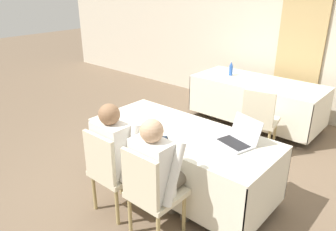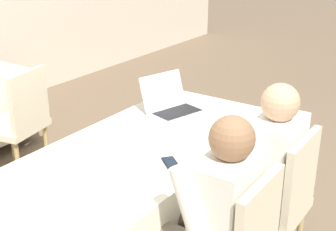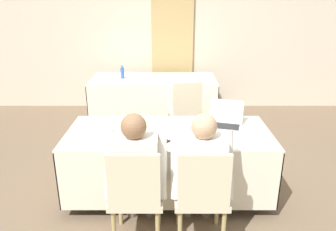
# 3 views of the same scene
# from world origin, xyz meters

# --- Properties ---
(ground_plane) EXTENTS (24.00, 24.00, 0.00)m
(ground_plane) POSITION_xyz_m (0.00, 0.00, 0.00)
(ground_plane) COLOR brown
(wall_back) EXTENTS (12.00, 0.06, 2.70)m
(wall_back) POSITION_xyz_m (0.00, 3.01, 1.35)
(wall_back) COLOR beige
(wall_back) RESTS_ON ground_plane
(curtain_panel) EXTENTS (0.74, 0.04, 2.65)m
(curtain_panel) POSITION_xyz_m (0.07, 2.95, 1.33)
(curtain_panel) COLOR tan
(curtain_panel) RESTS_ON ground_plane
(conference_table_near) EXTENTS (2.03, 0.89, 0.72)m
(conference_table_near) POSITION_xyz_m (0.00, 0.00, 0.56)
(conference_table_near) COLOR silver
(conference_table_near) RESTS_ON ground_plane
(conference_table_far) EXTENTS (2.03, 0.89, 0.72)m
(conference_table_far) POSITION_xyz_m (-0.25, 2.23, 0.56)
(conference_table_far) COLOR silver
(conference_table_far) RESTS_ON ground_plane
(laptop) EXTENTS (0.43, 0.41, 0.25)m
(laptop) POSITION_xyz_m (0.58, 0.14, 0.77)
(laptop) COLOR #B7B7BC
(laptop) RESTS_ON conference_table_near
(cell_phone) EXTENTS (0.15, 0.16, 0.01)m
(cell_phone) POSITION_xyz_m (-0.05, -0.27, 0.73)
(cell_phone) COLOR black
(cell_phone) RESTS_ON conference_table_near
(paper_beside_laptop) EXTENTS (0.31, 0.36, 0.00)m
(paper_beside_laptop) POSITION_xyz_m (-0.41, -0.13, 0.72)
(paper_beside_laptop) COLOR white
(paper_beside_laptop) RESTS_ON conference_table_near
(paper_centre_table) EXTENTS (0.31, 0.35, 0.00)m
(paper_centre_table) POSITION_xyz_m (0.14, 0.20, 0.72)
(paper_centre_table) COLOR white
(paper_centre_table) RESTS_ON conference_table_near
(paper_left_edge) EXTENTS (0.23, 0.31, 0.00)m
(paper_left_edge) POSITION_xyz_m (0.48, 0.03, 0.72)
(paper_left_edge) COLOR white
(paper_left_edge) RESTS_ON conference_table_near
(water_bottle) EXTENTS (0.06, 0.06, 0.24)m
(water_bottle) POSITION_xyz_m (-0.75, 2.24, 0.83)
(water_bottle) COLOR #2D5BB7
(water_bottle) RESTS_ON conference_table_far
(chair_near_left) EXTENTS (0.44, 0.44, 0.91)m
(chair_near_left) POSITION_xyz_m (-0.27, -0.75, 0.50)
(chair_near_left) COLOR tan
(chair_near_left) RESTS_ON ground_plane
(chair_near_right) EXTENTS (0.44, 0.44, 0.91)m
(chair_near_right) POSITION_xyz_m (0.27, -0.75, 0.50)
(chair_near_right) COLOR tan
(chair_near_right) RESTS_ON ground_plane
(chair_far_spare) EXTENTS (0.52, 0.52, 0.91)m
(chair_far_spare) POSITION_xyz_m (0.23, 1.36, 0.50)
(chair_far_spare) COLOR tan
(chair_far_spare) RESTS_ON ground_plane
(person_checkered_shirt) EXTENTS (0.50, 0.52, 1.17)m
(person_checkered_shirt) POSITION_xyz_m (-0.27, -0.65, 0.66)
(person_checkered_shirt) COLOR #665B4C
(person_checkered_shirt) RESTS_ON ground_plane
(person_white_shirt) EXTENTS (0.50, 0.52, 1.17)m
(person_white_shirt) POSITION_xyz_m (0.27, -0.65, 0.66)
(person_white_shirt) COLOR #665B4C
(person_white_shirt) RESTS_ON ground_plane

